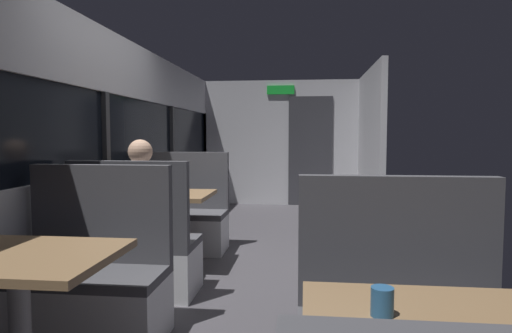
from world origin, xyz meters
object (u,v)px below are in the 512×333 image
object	(u,v)px
dining_table_near_window	(18,274)
bench_mid_window_facing_entry	(184,221)
bench_mid_window_facing_end	(137,255)
seated_passenger	(140,227)
dining_table_mid_window	(164,203)
bench_near_window_facing_entry	(91,288)
coffee_cup_secondary	(382,302)

from	to	relation	value
dining_table_near_window	bench_mid_window_facing_entry	world-z (taller)	bench_mid_window_facing_entry
dining_table_near_window	bench_mid_window_facing_end	distance (m)	1.51
bench_mid_window_facing_entry	seated_passenger	bearing A→B (deg)	-90.00
seated_passenger	bench_mid_window_facing_entry	bearing A→B (deg)	90.00
dining_table_near_window	bench_mid_window_facing_entry	xyz separation A→B (m)	(0.00, 2.87, -0.31)
dining_table_near_window	dining_table_mid_window	world-z (taller)	same
bench_near_window_facing_entry	coffee_cup_secondary	bearing A→B (deg)	-38.22
seated_passenger	coffee_cup_secondary	xyz separation A→B (m)	(1.58, -2.09, 0.25)
dining_table_near_window	bench_mid_window_facing_end	xyz separation A→B (m)	(0.00, 1.47, -0.31)
bench_mid_window_facing_end	coffee_cup_secondary	distance (m)	2.61
dining_table_near_window	bench_mid_window_facing_end	world-z (taller)	bench_mid_window_facing_end
coffee_cup_secondary	dining_table_near_window	bearing A→B (deg)	160.93
bench_mid_window_facing_end	coffee_cup_secondary	world-z (taller)	bench_mid_window_facing_end
dining_table_mid_window	seated_passenger	world-z (taller)	seated_passenger
bench_near_window_facing_entry	coffee_cup_secondary	distance (m)	2.07
seated_passenger	coffee_cup_secondary	distance (m)	2.64
bench_mid_window_facing_entry	bench_near_window_facing_entry	bearing A→B (deg)	-90.00
bench_mid_window_facing_end	seated_passenger	world-z (taller)	seated_passenger
bench_mid_window_facing_entry	seated_passenger	xyz separation A→B (m)	(0.00, -1.33, 0.21)
coffee_cup_secondary	dining_table_mid_window	bearing A→B (deg)	120.20
bench_near_window_facing_entry	coffee_cup_secondary	size ratio (longest dim) A/B	12.22
bench_near_window_facing_entry	dining_table_mid_window	size ratio (longest dim) A/B	1.22
bench_near_window_facing_entry	bench_mid_window_facing_entry	size ratio (longest dim) A/B	1.00
dining_table_mid_window	bench_mid_window_facing_end	size ratio (longest dim) A/B	0.82
bench_near_window_facing_entry	bench_mid_window_facing_end	bearing A→B (deg)	90.00
bench_mid_window_facing_end	bench_mid_window_facing_entry	xyz separation A→B (m)	(0.00, 1.40, 0.00)
bench_near_window_facing_entry	coffee_cup_secondary	world-z (taller)	bench_near_window_facing_entry
dining_table_mid_window	bench_mid_window_facing_end	xyz separation A→B (m)	(0.00, -0.70, -0.31)
dining_table_mid_window	bench_mid_window_facing_end	bearing A→B (deg)	-90.00
dining_table_near_window	seated_passenger	distance (m)	1.55
bench_near_window_facing_entry	seated_passenger	distance (m)	0.87
bench_mid_window_facing_entry	coffee_cup_secondary	size ratio (longest dim) A/B	12.22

